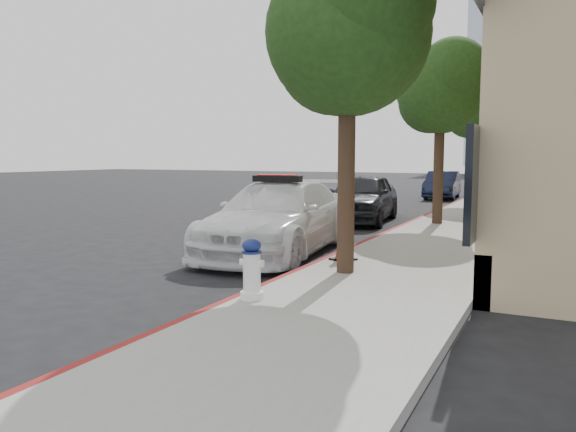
% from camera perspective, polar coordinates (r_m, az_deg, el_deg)
% --- Properties ---
extents(ground, '(120.00, 120.00, 0.00)m').
position_cam_1_polar(ground, '(13.00, -3.16, -3.56)').
color(ground, black).
rests_on(ground, ground).
extents(sidewalk, '(3.20, 50.00, 0.15)m').
position_cam_1_polar(sidewalk, '(21.45, 18.81, 0.16)').
color(sidewalk, gray).
rests_on(sidewalk, ground).
extents(curb_strip, '(0.12, 50.00, 0.15)m').
position_cam_1_polar(curb_strip, '(21.69, 14.78, 0.35)').
color(curb_strip, maroon).
rests_on(curb_strip, ground).
extents(tower_left, '(18.00, 14.00, 60.00)m').
position_cam_1_polar(tower_left, '(134.49, 22.23, 17.64)').
color(tower_left, '#9EA8B7').
rests_on(tower_left, ground).
extents(tree_near, '(2.92, 2.82, 5.62)m').
position_cam_1_polar(tree_near, '(9.97, 6.24, 18.17)').
color(tree_near, black).
rests_on(tree_near, sidewalk).
extents(tree_mid, '(2.77, 2.64, 5.43)m').
position_cam_1_polar(tree_mid, '(17.60, 15.35, 12.36)').
color(tree_mid, black).
rests_on(tree_mid, sidewalk).
extents(tree_far, '(3.10, 3.00, 5.81)m').
position_cam_1_polar(tree_far, '(25.48, 18.80, 10.77)').
color(tree_far, black).
rests_on(tree_far, sidewalk).
extents(police_car, '(2.84, 5.79, 1.77)m').
position_cam_1_polar(police_car, '(12.59, -1.07, -0.13)').
color(police_car, white).
rests_on(police_car, ground).
extents(parked_car_mid, '(2.50, 4.99, 1.63)m').
position_cam_1_polar(parked_car_mid, '(18.76, 7.50, 1.90)').
color(parked_car_mid, black).
rests_on(parked_car_mid, ground).
extents(parked_car_far, '(1.78, 4.33, 1.40)m').
position_cam_1_polar(parked_car_far, '(29.83, 15.41, 3.06)').
color(parked_car_far, '#141A33').
rests_on(parked_car_far, ground).
extents(fire_hydrant, '(0.36, 0.33, 0.87)m').
position_cam_1_polar(fire_hydrant, '(8.04, -3.70, -5.47)').
color(fire_hydrant, white).
rests_on(fire_hydrant, sidewalk).
extents(traffic_cone, '(0.54, 0.54, 0.78)m').
position_cam_1_polar(traffic_cone, '(11.04, 5.64, -2.49)').
color(traffic_cone, black).
rests_on(traffic_cone, sidewalk).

